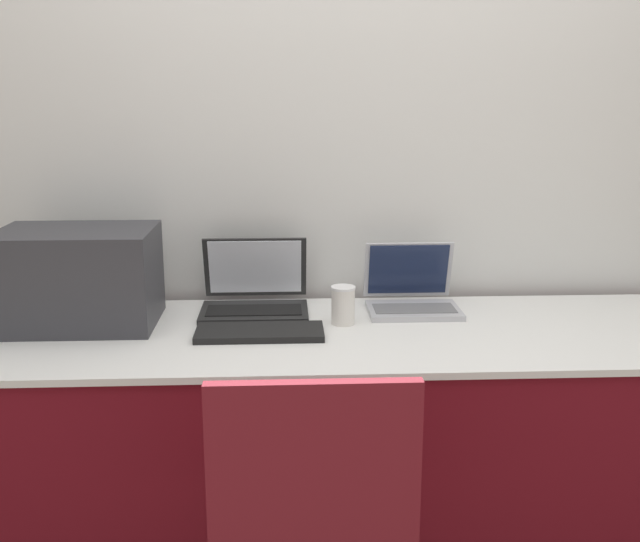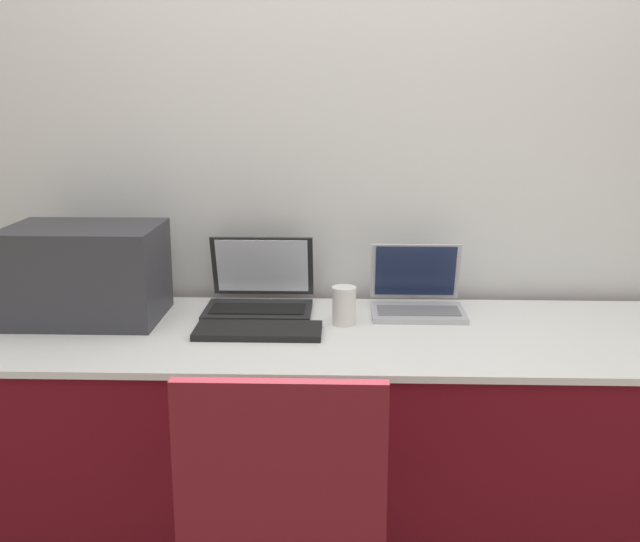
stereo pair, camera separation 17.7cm
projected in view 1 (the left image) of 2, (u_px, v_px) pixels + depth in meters
wall_back at (340, 144)px, 2.60m from camera, size 8.00×0.05×2.60m
table at (349, 444)px, 2.38m from camera, size 2.43×0.73×0.76m
printer at (78, 274)px, 2.32m from camera, size 0.47×0.34×0.30m
laptop_left at (255, 295)px, 2.49m from camera, size 0.35×0.31×0.23m
laptop_right at (412, 295)px, 2.51m from camera, size 0.30×0.27×0.22m
external_keyboard at (260, 332)px, 2.24m from camera, size 0.38×0.16×0.02m
coffee_cup at (343, 305)px, 2.34m from camera, size 0.08×0.08×0.12m
chair at (312, 525)px, 1.65m from camera, size 0.43×0.41×0.93m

